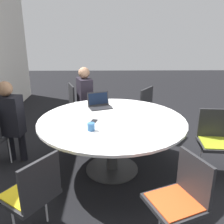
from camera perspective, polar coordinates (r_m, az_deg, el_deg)
ground_plane at (r=3.56m, az=0.00°, el=-12.92°), size 16.00×16.00×0.00m
conference_table at (r=3.27m, az=0.00°, el=-3.51°), size 1.91×1.91×0.74m
chair_0 at (r=4.80m, az=-7.65°, el=2.28°), size 0.55×0.54×0.86m
chair_2 at (r=2.42m, az=-17.72°, el=-16.74°), size 0.60×0.60×0.86m
chair_3 at (r=2.34m, az=15.47°, el=-17.81°), size 0.57×0.55×0.86m
chair_4 at (r=3.55m, az=22.63°, el=-5.32°), size 0.46×0.48×0.86m
chair_5 at (r=4.45m, az=9.29°, el=0.86°), size 0.60×0.60×0.86m
person_0 at (r=4.54m, az=-6.06°, el=3.92°), size 0.41×0.34×1.21m
person_1 at (r=3.69m, az=-22.38°, el=-1.07°), size 0.29×0.39×1.21m
laptop at (r=3.70m, az=-2.91°, el=1.91°), size 0.34×0.39×0.21m
coffee_cup at (r=2.89m, az=-4.81°, el=-3.37°), size 0.09×0.09×0.09m
cell_phone at (r=3.16m, az=-4.23°, el=-2.13°), size 0.15×0.10×0.01m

